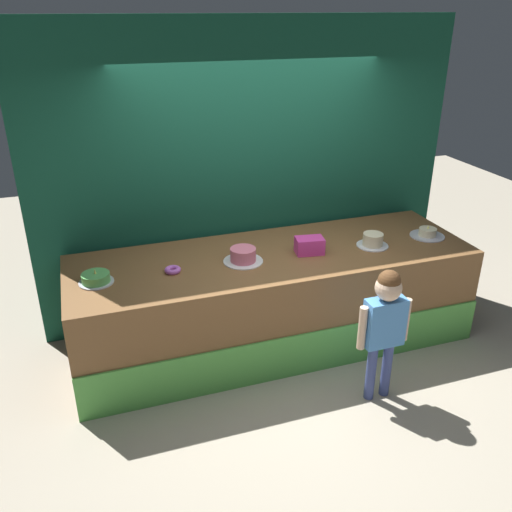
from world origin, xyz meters
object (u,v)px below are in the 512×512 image
cake_far_left (96,278)px  cake_center_right (373,240)px  donut (173,270)px  cake_center_left (243,256)px  cake_far_right (427,233)px  pink_box (309,246)px  child_figure (385,318)px

cake_far_left → cake_center_right: (2.47, -0.07, 0.02)m
donut → cake_far_left: bearing=178.9°
donut → cake_center_right: bearing=-1.8°
cake_center_left → cake_far_right: cake_center_left is taller
pink_box → donut: pink_box is taller
cake_center_left → cake_center_right: cake_center_left is taller
pink_box → cake_center_left: (-0.62, 0.02, -0.02)m
cake_center_right → cake_far_right: size_ratio=0.89×
cake_center_left → cake_center_right: (1.24, -0.06, -0.00)m
donut → cake_center_left: bearing=0.5°
pink_box → cake_center_left: pink_box is taller
child_figure → cake_far_right: 1.41m
donut → cake_far_left: size_ratio=0.49×
child_figure → cake_center_left: 1.31m
cake_far_left → cake_far_right: bearing=-0.7°
child_figure → cake_center_right: child_figure is taller
child_figure → cake_center_right: 1.03m
child_figure → cake_far_left: child_figure is taller
cake_far_left → cake_far_right: (3.09, -0.04, -0.01)m
cake_far_right → cake_center_left: bearing=179.1°
cake_center_right → cake_far_left: bearing=178.4°
pink_box → cake_far_left: size_ratio=0.89×
donut → cake_center_left: size_ratio=0.39×
donut → cake_far_left: 0.62m
cake_center_left → cake_far_right: bearing=-0.9°
cake_far_left → cake_far_right: size_ratio=0.85×
cake_center_right → cake_far_right: (0.62, 0.03, -0.02)m
cake_center_right → child_figure: bearing=-113.6°
donut → cake_far_left: cake_far_left is taller
child_figure → donut: child_figure is taller
cake_far_right → cake_far_left: bearing=179.3°
cake_center_left → cake_center_right: size_ratio=1.18×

